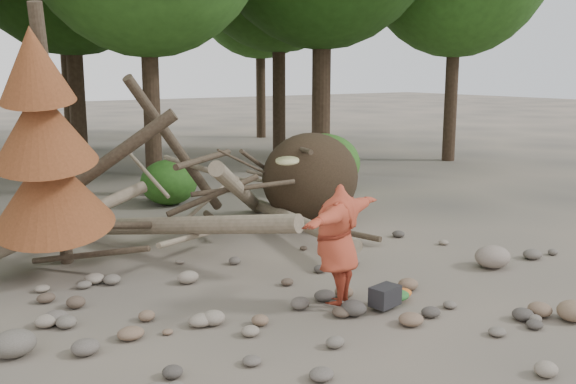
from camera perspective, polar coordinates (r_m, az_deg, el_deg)
ground at (r=9.37m, az=4.60°, el=-9.98°), size 120.00×120.00×0.00m
deadfall_pile at (r=13.58m, az=0.19°, el=0.81°), size 8.55×5.24×3.30m
dead_conifer at (r=10.54m, az=-20.76°, el=3.53°), size 2.06×2.16×4.35m
bush_mid at (r=16.16m, az=-10.55°, el=0.85°), size 1.40×1.40×1.12m
bush_right at (r=17.54m, az=3.18°, el=2.60°), size 2.00×2.00×1.60m
frisbee_thrower at (r=8.95m, az=4.42°, el=-4.67°), size 2.46×1.44×2.24m
backpack at (r=9.23m, az=8.61°, el=-9.47°), size 0.46×0.35×0.28m
cloth_green at (r=9.50m, az=9.62°, el=-9.33°), size 0.39×0.33×0.15m
cloth_orange at (r=9.63m, az=9.98°, el=-9.12°), size 0.35×0.29×0.13m
boulder_front_right at (r=9.56m, az=24.03°, el=-9.61°), size 0.46×0.42×0.28m
boulder_mid_right at (r=11.50m, az=17.73°, el=-5.50°), size 0.63×0.57×0.38m
boulder_mid_left at (r=8.40m, az=-23.22°, el=-12.27°), size 0.52×0.47×0.31m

